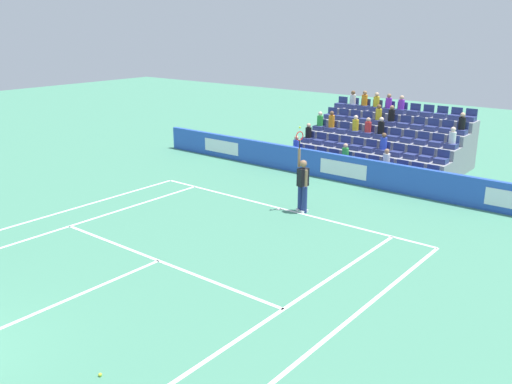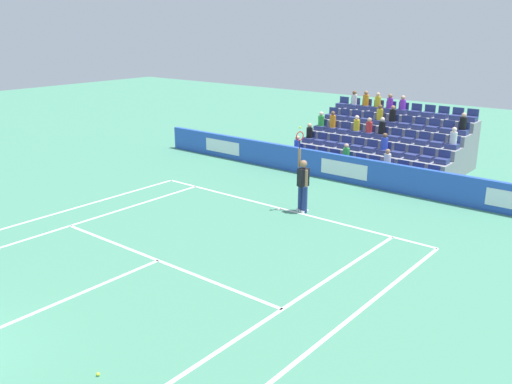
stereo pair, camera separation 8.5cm
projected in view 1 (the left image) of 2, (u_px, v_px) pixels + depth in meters
The scene contains 12 objects.
line_baseline at pixel (281, 208), 18.63m from camera, with size 10.97×0.10×0.01m, color white.
line_service at pixel (159, 261), 14.55m from camera, with size 8.23×0.10×0.01m, color white.
line_centre_service at pixel (50, 307), 12.17m from camera, with size 0.10×6.40×0.01m, color white.
line_singles_sideline_left at pixel (57, 230), 16.67m from camera, with size 0.10×11.89×0.01m, color white.
line_singles_sideline_right at pixel (271, 317), 11.75m from camera, with size 0.10×11.89×0.01m, color white.
line_doubles_sideline_left at pixel (33, 220), 17.49m from camera, with size 0.10×11.89×0.01m, color white.
line_doubles_sideline_right at pixel (325, 340), 10.93m from camera, with size 0.10×11.89×0.01m, color white.
line_centre_mark at pixel (279, 209), 18.56m from camera, with size 0.10×0.20×0.01m, color white.
sponsor_barrier at pixel (344, 169), 21.65m from camera, with size 19.46×0.22×1.06m.
tennis_player at pixel (303, 183), 18.04m from camera, with size 0.51×0.42×2.85m.
stadium_stand at pixel (385, 146), 24.22m from camera, with size 6.82×4.75×2.99m.
loose_tennis_ball at pixel (100, 375), 9.79m from camera, with size 0.07×0.07×0.07m, color #D1E533.
Camera 1 is at (-10.39, 2.37, 6.08)m, focal length 38.34 mm.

